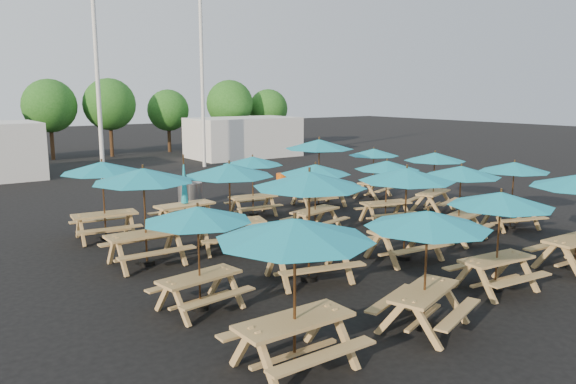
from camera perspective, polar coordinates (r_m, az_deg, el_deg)
ground at (r=17.23m, az=2.93°, el=-4.32°), size 120.00×120.00×0.00m
picnic_unit_0 at (r=8.54m, az=0.69°, el=-4.52°), size 2.48×2.48×2.45m
picnic_unit_1 at (r=11.08m, az=-9.15°, el=-2.69°), size 2.43×2.43×2.14m
picnic_unit_2 at (r=14.23m, az=-14.48°, el=1.22°), size 2.54×2.54×2.48m
picnic_unit_3 at (r=17.14m, az=-18.36°, el=2.05°), size 2.61×2.61×2.33m
picnic_unit_4 at (r=10.33m, az=13.99°, el=-3.25°), size 2.88×2.88×2.25m
picnic_unit_5 at (r=12.61m, az=2.19°, el=0.76°), size 3.13×3.13×2.57m
picnic_unit_6 at (r=15.25m, az=-5.98°, el=1.85°), size 3.00×3.00×2.42m
picnic_unit_7 at (r=18.06m, az=-10.46°, el=-0.63°), size 1.93×1.71×2.37m
picnic_unit_8 at (r=12.85m, az=20.78°, el=-1.11°), size 2.45×2.45×2.22m
picnic_unit_9 at (r=14.56m, az=11.96°, el=1.32°), size 2.68×2.68×2.42m
picnic_unit_10 at (r=17.14m, az=2.81°, el=2.02°), size 2.59×2.59×2.15m
picnic_unit_11 at (r=19.51m, az=-3.61°, el=2.91°), size 2.41×2.41×2.11m
picnic_unit_13 at (r=16.86m, az=17.17°, el=1.69°), size 2.72×2.72×2.23m
picnic_unit_14 at (r=18.67m, az=10.01°, el=2.42°), size 2.59×2.59×2.10m
picnic_unit_15 at (r=21.13m, az=3.18°, el=4.57°), size 2.96×2.96×2.56m
picnic_unit_17 at (r=19.02m, az=21.99°, el=2.10°), size 2.76×2.76×2.15m
picnic_unit_18 at (r=20.85m, az=14.68°, el=3.22°), size 2.77×2.77×2.17m
picnic_unit_19 at (r=23.17m, az=8.70°, el=3.80°), size 2.60×2.60×2.03m
waste_bin_0 at (r=21.81m, az=-10.42°, el=-0.26°), size 0.52×0.52×0.84m
waste_bin_1 at (r=21.83m, az=-9.85°, el=-0.23°), size 0.52×0.52×0.84m
waste_bin_2 at (r=22.03m, az=-9.38°, el=-0.12°), size 0.52×0.52×0.84m
waste_bin_3 at (r=24.11m, az=-0.59°, el=0.91°), size 0.52×0.52×0.84m
waste_bin_4 at (r=24.86m, az=1.58°, el=1.19°), size 0.52×0.52×0.84m
mast_0 at (r=28.33m, az=-18.91°, el=13.08°), size 0.20×0.20×12.00m
mast_1 at (r=32.66m, az=-8.76°, el=13.05°), size 0.20×0.20×12.00m
event_tent_1 at (r=37.56m, az=-4.54°, el=5.57°), size 7.00×4.00×2.60m
tree_3 at (r=38.70m, az=-23.08°, el=8.06°), size 3.36×3.36×5.09m
tree_4 at (r=39.25m, az=-17.69°, el=8.48°), size 3.41×3.41×5.17m
tree_5 at (r=41.21m, az=-12.07°, el=8.12°), size 2.94×2.94×4.45m
tree_6 at (r=41.43m, az=-5.95°, el=8.92°), size 3.38×3.38×5.13m
tree_7 at (r=43.26m, az=-2.02°, el=8.45°), size 2.95×2.95×4.48m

